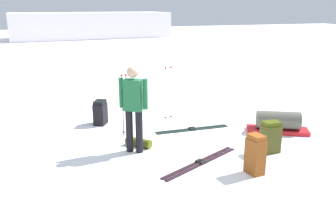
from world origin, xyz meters
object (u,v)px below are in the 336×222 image
at_px(skier_standing, 134,105).
at_px(ski_pair_near, 201,162).
at_px(ski_pair_far, 192,129).
at_px(gear_sled, 278,123).
at_px(backpack_large_dark, 100,113).
at_px(ski_poles_planted_near, 168,91).
at_px(backpack_bright, 270,137).
at_px(ski_poles_planted_far, 125,102).
at_px(sleeping_mat_rolled, 139,142).
at_px(backpack_small_spare, 255,155).

distance_m(skier_standing, ski_pair_near, 1.66).
height_order(ski_pair_far, gear_sled, gear_sled).
height_order(backpack_large_dark, ski_poles_planted_near, ski_poles_planted_near).
height_order(backpack_bright, ski_poles_planted_near, ski_poles_planted_near).
xyz_separation_m(backpack_large_dark, ski_poles_planted_near, (1.67, -0.17, 0.45)).
relative_size(ski_pair_far, ski_poles_planted_far, 1.29).
xyz_separation_m(ski_poles_planted_far, sleeping_mat_rolled, (0.09, -0.80, -0.66)).
xyz_separation_m(ski_pair_far, ski_poles_planted_far, (-1.52, 0.22, 0.74)).
bearing_deg(ski_pair_near, gear_sled, 22.08).
bearing_deg(backpack_bright, ski_pair_near, -178.78).
bearing_deg(backpack_large_dark, sleeping_mat_rolled, -73.63).
height_order(ski_poles_planted_near, ski_poles_planted_far, ski_poles_planted_far).
height_order(gear_sled, sleeping_mat_rolled, gear_sled).
bearing_deg(ski_pair_near, ski_pair_far, 71.88).
xyz_separation_m(skier_standing, gear_sled, (3.33, 0.02, -0.73)).
bearing_deg(ski_pair_far, ski_poles_planted_near, 105.32).
bearing_deg(backpack_large_dark, backpack_bright, -44.67).
height_order(skier_standing, ski_poles_planted_far, skier_standing).
bearing_deg(backpack_large_dark, ski_pair_near, -64.44).
relative_size(ski_poles_planted_near, ski_poles_planted_far, 0.98).
bearing_deg(backpack_small_spare, ski_pair_near, 135.90).
bearing_deg(ski_poles_planted_far, backpack_bright, -38.22).
xyz_separation_m(ski_pair_near, backpack_bright, (1.49, 0.03, 0.30)).
height_order(backpack_bright, sleeping_mat_rolled, backpack_bright).
distance_m(ski_pair_near, ski_poles_planted_near, 2.79).
xyz_separation_m(ski_poles_planted_near, ski_poles_planted_far, (-1.26, -0.72, 0.01)).
bearing_deg(ski_pair_far, ski_poles_planted_far, 171.80).
bearing_deg(sleeping_mat_rolled, backpack_small_spare, -49.53).
distance_m(ski_pair_far, backpack_large_dark, 2.25).
bearing_deg(ski_pair_near, skier_standing, 137.27).
distance_m(ski_pair_near, gear_sled, 2.52).
height_order(ski_pair_near, backpack_small_spare, backpack_small_spare).
bearing_deg(sleeping_mat_rolled, ski_poles_planted_far, 96.28).
xyz_separation_m(backpack_bright, ski_poles_planted_far, (-2.44, 1.92, 0.45)).
height_order(ski_poles_planted_near, sleeping_mat_rolled, ski_poles_planted_near).
bearing_deg(ski_poles_planted_near, backpack_large_dark, 174.10).
xyz_separation_m(ski_pair_far, backpack_bright, (0.92, -1.70, 0.30)).
bearing_deg(ski_poles_planted_far, ski_pair_near, -64.00).
bearing_deg(skier_standing, ski_pair_near, -42.73).
bearing_deg(gear_sled, backpack_large_dark, 152.68).
xyz_separation_m(skier_standing, sleeping_mat_rolled, (0.14, 0.23, -0.86)).
xyz_separation_m(backpack_small_spare, ski_poles_planted_near, (-0.39, 3.35, 0.40)).
relative_size(ski_pair_far, sleeping_mat_rolled, 3.19).
bearing_deg(ski_pair_near, ski_poles_planted_far, 116.00).
bearing_deg(backpack_large_dark, ski_poles_planted_near, -5.90).
bearing_deg(sleeping_mat_rolled, backpack_large_dark, 106.37).
bearing_deg(ski_pair_near, backpack_large_dark, 115.56).
xyz_separation_m(backpack_bright, gear_sled, (0.84, 0.91, -0.08)).
distance_m(ski_pair_far, ski_poles_planted_far, 1.71).
bearing_deg(gear_sled, ski_poles_planted_far, 162.88).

